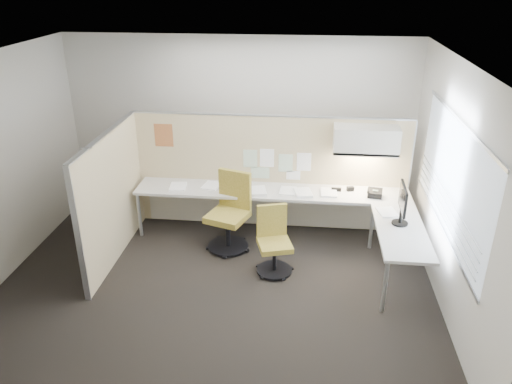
# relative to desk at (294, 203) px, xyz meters

# --- Properties ---
(floor) EXTENTS (5.50, 4.50, 0.01)m
(floor) POSITION_rel_desk_xyz_m (-0.93, -1.13, -0.61)
(floor) COLOR black
(floor) RESTS_ON ground
(ceiling) EXTENTS (5.50, 4.50, 0.01)m
(ceiling) POSITION_rel_desk_xyz_m (-0.93, -1.13, 2.20)
(ceiling) COLOR white
(ceiling) RESTS_ON wall_back
(wall_back) EXTENTS (5.50, 0.02, 2.80)m
(wall_back) POSITION_rel_desk_xyz_m (-0.93, 1.12, 0.80)
(wall_back) COLOR beige
(wall_back) RESTS_ON ground
(wall_front) EXTENTS (5.50, 0.02, 2.80)m
(wall_front) POSITION_rel_desk_xyz_m (-0.93, -3.38, 0.80)
(wall_front) COLOR beige
(wall_front) RESTS_ON ground
(wall_right) EXTENTS (0.02, 4.50, 2.80)m
(wall_right) POSITION_rel_desk_xyz_m (1.82, -1.13, 0.80)
(wall_right) COLOR beige
(wall_right) RESTS_ON ground
(window_pane) EXTENTS (0.01, 2.80, 1.30)m
(window_pane) POSITION_rel_desk_xyz_m (1.79, -1.13, 0.95)
(window_pane) COLOR #ADBCC9
(window_pane) RESTS_ON wall_right
(partition_back) EXTENTS (4.10, 0.06, 1.75)m
(partition_back) POSITION_rel_desk_xyz_m (-0.38, 0.47, 0.27)
(partition_back) COLOR #C5B288
(partition_back) RESTS_ON floor
(partition_left) EXTENTS (0.06, 2.20, 1.75)m
(partition_left) POSITION_rel_desk_xyz_m (-2.43, -0.63, 0.27)
(partition_left) COLOR #C5B288
(partition_left) RESTS_ON floor
(desk) EXTENTS (4.00, 2.07, 0.73)m
(desk) POSITION_rel_desk_xyz_m (0.00, 0.00, 0.00)
(desk) COLOR beige
(desk) RESTS_ON floor
(overhead_bin) EXTENTS (0.90, 0.36, 0.38)m
(overhead_bin) POSITION_rel_desk_xyz_m (0.97, 0.26, 0.91)
(overhead_bin) COLOR beige
(overhead_bin) RESTS_ON partition_back
(task_light_strip) EXTENTS (0.60, 0.06, 0.02)m
(task_light_strip) POSITION_rel_desk_xyz_m (0.97, 0.26, 0.70)
(task_light_strip) COLOR #FFEABF
(task_light_strip) RESTS_ON overhead_bin
(pinned_papers) EXTENTS (1.01, 0.00, 0.47)m
(pinned_papers) POSITION_rel_desk_xyz_m (-0.30, 0.44, 0.43)
(pinned_papers) COLOR #8CBF8C
(pinned_papers) RESTS_ON partition_back
(poster) EXTENTS (0.28, 0.00, 0.35)m
(poster) POSITION_rel_desk_xyz_m (-1.98, 0.44, 0.82)
(poster) COLOR orange
(poster) RESTS_ON partition_back
(chair_left) EXTENTS (0.65, 0.67, 1.10)m
(chair_left) POSITION_rel_desk_xyz_m (-0.89, -0.26, -0.09)
(chair_left) COLOR black
(chair_left) RESTS_ON floor
(chair_right) EXTENTS (0.52, 0.53, 0.89)m
(chair_right) POSITION_rel_desk_xyz_m (-0.23, -0.82, -0.19)
(chair_right) COLOR black
(chair_right) RESTS_ON floor
(monitor) EXTENTS (0.21, 0.49, 0.52)m
(monitor) POSITION_rel_desk_xyz_m (1.37, -0.73, 0.43)
(monitor) COLOR black
(monitor) RESTS_ON desk
(phone) EXTENTS (0.24, 0.22, 0.12)m
(phone) POSITION_rel_desk_xyz_m (1.14, 0.08, 0.18)
(phone) COLOR black
(phone) RESTS_ON desk
(stapler) EXTENTS (0.14, 0.05, 0.05)m
(stapler) POSITION_rel_desk_xyz_m (0.61, 0.22, 0.15)
(stapler) COLOR black
(stapler) RESTS_ON desk
(tape_dispenser) EXTENTS (0.11, 0.08, 0.06)m
(tape_dispenser) POSITION_rel_desk_xyz_m (0.81, 0.25, 0.16)
(tape_dispenser) COLOR black
(tape_dispenser) RESTS_ON desk
(coat_hook) EXTENTS (0.18, 0.42, 1.27)m
(coat_hook) POSITION_rel_desk_xyz_m (-2.51, -1.19, 0.82)
(coat_hook) COLOR silver
(coat_hook) RESTS_ON partition_left
(paper_stack_0) EXTENTS (0.26, 0.32, 0.02)m
(paper_stack_0) POSITION_rel_desk_xyz_m (-1.72, 0.11, 0.14)
(paper_stack_0) COLOR white
(paper_stack_0) RESTS_ON desk
(paper_stack_1) EXTENTS (0.28, 0.34, 0.02)m
(paper_stack_1) POSITION_rel_desk_xyz_m (-1.24, 0.19, 0.14)
(paper_stack_1) COLOR white
(paper_stack_1) RESTS_ON desk
(paper_stack_2) EXTENTS (0.28, 0.34, 0.05)m
(paper_stack_2) POSITION_rel_desk_xyz_m (-0.52, 0.03, 0.15)
(paper_stack_2) COLOR white
(paper_stack_2) RESTS_ON desk
(paper_stack_3) EXTENTS (0.25, 0.31, 0.02)m
(paper_stack_3) POSITION_rel_desk_xyz_m (-0.09, 0.13, 0.14)
(paper_stack_3) COLOR white
(paper_stack_3) RESTS_ON desk
(paper_stack_4) EXTENTS (0.23, 0.30, 0.03)m
(paper_stack_4) POSITION_rel_desk_xyz_m (0.50, 0.12, 0.14)
(paper_stack_4) COLOR white
(paper_stack_4) RESTS_ON desk
(paper_stack_5) EXTENTS (0.29, 0.34, 0.02)m
(paper_stack_5) POSITION_rel_desk_xyz_m (1.25, -0.42, 0.14)
(paper_stack_5) COLOR white
(paper_stack_5) RESTS_ON desk
(paper_stack_6) EXTENTS (0.29, 0.34, 0.04)m
(paper_stack_6) POSITION_rel_desk_xyz_m (0.13, 0.06, 0.15)
(paper_stack_6) COLOR white
(paper_stack_6) RESTS_ON desk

